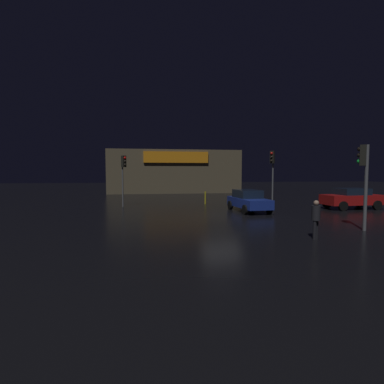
{
  "coord_description": "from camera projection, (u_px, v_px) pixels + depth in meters",
  "views": [
    {
      "loc": [
        -4.63,
        -17.46,
        2.73
      ],
      "look_at": [
        -1.13,
        4.69,
        1.21
      ],
      "focal_mm": 27.55,
      "sensor_mm": 36.0,
      "label": 1
    }
  ],
  "objects": [
    {
      "name": "traffic_signal_opposite",
      "position": [
        124.0,
        168.0,
        22.98
      ],
      "size": [
        0.42,
        0.42,
        4.01
      ],
      "color": "#595B60",
      "rests_on": "ground"
    },
    {
      "name": "bollard_kerb_a",
      "position": [
        205.0,
        198.0,
        25.15
      ],
      "size": [
        0.11,
        0.11,
        1.08
      ],
      "primitive_type": "cylinder",
      "color": "gold",
      "rests_on": "ground"
    },
    {
      "name": "traffic_signal_main",
      "position": [
        272.0,
        165.0,
        23.77
      ],
      "size": [
        0.42,
        0.42,
        4.43
      ],
      "color": "#595B60",
      "rests_on": "ground"
    },
    {
      "name": "car_far",
      "position": [
        248.0,
        200.0,
        20.45
      ],
      "size": [
        2.14,
        4.22,
        1.49
      ],
      "color": "navy",
      "rests_on": "ground"
    },
    {
      "name": "car_near",
      "position": [
        352.0,
        198.0,
        21.8
      ],
      "size": [
        4.28,
        2.11,
        1.54
      ],
      "color": "#A51414",
      "rests_on": "ground"
    },
    {
      "name": "ground_plane",
      "position": [
        222.0,
        216.0,
        18.11
      ],
      "size": [
        120.0,
        120.0,
        0.0
      ],
      "primitive_type": "plane",
      "color": "black"
    },
    {
      "name": "pedestrian",
      "position": [
        316.0,
        217.0,
        11.95
      ],
      "size": [
        0.47,
        0.47,
        1.59
      ],
      "color": "black",
      "rests_on": "ground"
    },
    {
      "name": "traffic_signal_cross_left",
      "position": [
        364.0,
        171.0,
        13.61
      ],
      "size": [
        0.42,
        0.42,
        3.99
      ],
      "color": "#595B60",
      "rests_on": "ground"
    },
    {
      "name": "store_building",
      "position": [
        173.0,
        172.0,
        41.44
      ],
      "size": [
        17.15,
        9.34,
        5.58
      ],
      "color": "brown",
      "rests_on": "ground"
    }
  ]
}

